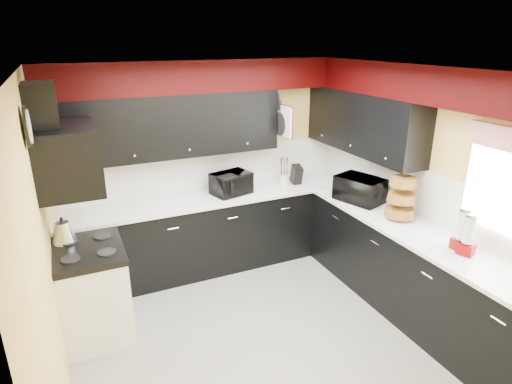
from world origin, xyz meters
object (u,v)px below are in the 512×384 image
knife_block (296,175)px  kettle (63,232)px  microwave (360,189)px  utensil_crock (284,180)px  toaster_oven (232,183)px

knife_block → kettle: bearing=-160.5°
microwave → utensil_crock: 1.01m
microwave → kettle: bearing=65.4°
microwave → kettle: (-3.14, 0.34, -0.07)m
microwave → knife_block: microwave is taller
toaster_oven → knife_block: 0.89m
toaster_oven → microwave: bearing=-48.2°
toaster_oven → utensil_crock: size_ratio=3.18×
microwave → utensil_crock: microwave is taller
toaster_oven → utensil_crock: (0.72, 0.01, -0.06)m
microwave → utensil_crock: (-0.53, 0.85, -0.07)m
toaster_oven → knife_block: size_ratio=1.84×
utensil_crock → knife_block: (0.18, -0.01, 0.05)m
toaster_oven → kettle: 1.95m
utensil_crock → kettle: size_ratio=0.64×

